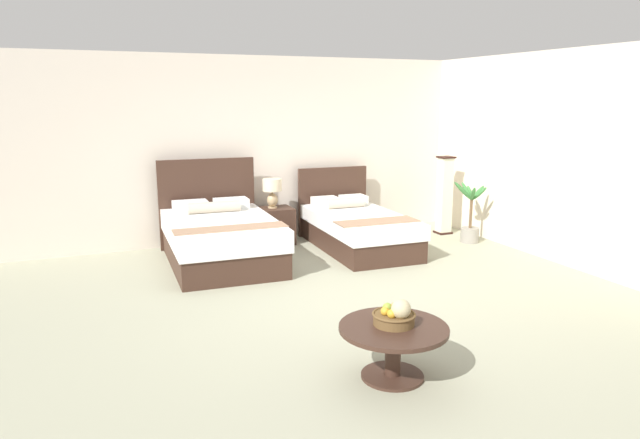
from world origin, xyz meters
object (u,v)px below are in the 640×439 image
(nightstand, at_px, (273,226))
(fruit_bowl, at_px, (395,315))
(bed_near_window, at_px, (221,238))
(floor_lamp_corner, at_px, (444,195))
(table_lamp, at_px, (272,189))
(bed_near_corner, at_px, (357,228))
(potted_palm, at_px, (470,222))
(coffee_table, at_px, (393,340))

(nightstand, xyz_separation_m, fruit_bowl, (-0.46, -4.43, 0.24))
(bed_near_window, relative_size, floor_lamp_corner, 1.66)
(fruit_bowl, height_order, floor_lamp_corner, floor_lamp_corner)
(table_lamp, bearing_deg, bed_near_window, -142.66)
(nightstand, distance_m, fruit_bowl, 4.46)
(fruit_bowl, distance_m, floor_lamp_corner, 5.14)
(bed_near_corner, bearing_deg, floor_lamp_corner, 9.83)
(potted_palm, bearing_deg, table_lamp, 158.49)
(bed_near_corner, bearing_deg, bed_near_window, -179.93)
(floor_lamp_corner, xyz_separation_m, potted_palm, (0.03, -0.66, -0.32))
(bed_near_window, distance_m, fruit_bowl, 3.74)
(nightstand, bearing_deg, bed_near_window, -143.41)
(table_lamp, height_order, fruit_bowl, table_lamp)
(bed_near_window, xyz_separation_m, coffee_table, (0.49, -3.72, -0.03))
(nightstand, height_order, table_lamp, table_lamp)
(bed_near_window, relative_size, fruit_bowl, 6.05)
(table_lamp, xyz_separation_m, potted_palm, (2.79, -1.10, -0.52))
(nightstand, bearing_deg, floor_lamp_corner, -8.68)
(potted_palm, bearing_deg, coffee_table, -134.15)
(coffee_table, relative_size, potted_palm, 0.89)
(nightstand, relative_size, table_lamp, 1.31)
(fruit_bowl, bearing_deg, floor_lamp_corner, 51.20)
(bed_near_corner, relative_size, fruit_bowl, 6.25)
(nightstand, bearing_deg, fruit_bowl, -95.88)
(nightstand, bearing_deg, bed_near_corner, -34.32)
(fruit_bowl, bearing_deg, potted_palm, 45.88)
(nightstand, height_order, fruit_bowl, fruit_bowl)
(bed_near_window, height_order, table_lamp, bed_near_window)
(nightstand, bearing_deg, potted_palm, -21.16)
(fruit_bowl, xyz_separation_m, floor_lamp_corner, (3.22, 4.00, 0.11))
(bed_near_window, distance_m, nightstand, 1.21)
(table_lamp, relative_size, potted_palm, 0.45)
(bed_near_window, relative_size, nightstand, 3.61)
(table_lamp, bearing_deg, bed_near_corner, -35.05)
(bed_near_corner, bearing_deg, potted_palm, -11.75)
(coffee_table, height_order, potted_palm, potted_palm)
(table_lamp, relative_size, floor_lamp_corner, 0.35)
(floor_lamp_corner, bearing_deg, nightstand, 171.32)
(coffee_table, xyz_separation_m, fruit_bowl, (0.02, 0.02, 0.20))
(bed_near_window, height_order, floor_lamp_corner, bed_near_window)
(fruit_bowl, height_order, potted_palm, potted_palm)
(bed_near_window, xyz_separation_m, bed_near_corner, (2.02, 0.00, -0.05))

